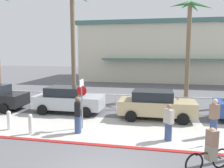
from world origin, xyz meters
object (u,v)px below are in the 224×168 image
(palm_tree_2, at_px, (190,29))
(car_silver_1, at_px, (68,99))
(bollard_2, at_px, (9,120))
(car_tan_2, at_px, (156,104))
(pedestrian_0, at_px, (214,119))
(palm_tree_1, at_px, (73,22))
(bollard_0, at_px, (31,124))
(stop_sign_bike_lane, at_px, (82,97))
(pedestrian_1, at_px, (78,116))
(cyclist_black_0, at_px, (210,150))
(pedestrian_2, at_px, (169,124))

(palm_tree_2, xyz_separation_m, car_silver_1, (-8.07, -6.46, -4.87))
(bollard_2, xyz_separation_m, car_tan_2, (7.25, 3.44, 0.35))
(pedestrian_0, bearing_deg, palm_tree_1, 142.07)
(bollard_0, height_order, palm_tree_1, palm_tree_1)
(stop_sign_bike_lane, relative_size, pedestrian_1, 1.41)
(palm_tree_2, xyz_separation_m, cyclist_black_0, (-0.63, -12.49, -5.04))
(stop_sign_bike_lane, height_order, pedestrian_2, stop_sign_bike_lane)
(car_silver_1, bearing_deg, bollard_0, -93.64)
(pedestrian_1, bearing_deg, car_silver_1, 118.38)
(stop_sign_bike_lane, distance_m, palm_tree_2, 11.88)
(bollard_2, relative_size, pedestrian_1, 0.55)
(stop_sign_bike_lane, bearing_deg, bollard_0, -149.21)
(cyclist_black_0, xyz_separation_m, pedestrian_2, (-1.26, 2.37, 0.08))
(stop_sign_bike_lane, relative_size, car_silver_1, 0.58)
(car_tan_2, height_order, pedestrian_2, car_tan_2)
(pedestrian_0, bearing_deg, palm_tree_2, 91.16)
(pedestrian_0, relative_size, pedestrian_2, 1.08)
(stop_sign_bike_lane, distance_m, pedestrian_0, 6.42)
(car_tan_2, distance_m, pedestrian_0, 3.61)
(stop_sign_bike_lane, xyz_separation_m, cyclist_black_0, (5.55, -3.19, -0.98))
(palm_tree_1, bearing_deg, pedestrian_2, -48.11)
(pedestrian_0, bearing_deg, bollard_2, -174.14)
(bollard_0, xyz_separation_m, palm_tree_2, (8.34, 10.59, 5.22))
(cyclist_black_0, distance_m, pedestrian_2, 2.69)
(bollard_2, xyz_separation_m, car_silver_1, (1.66, 3.76, 0.35))
(car_tan_2, relative_size, cyclist_black_0, 2.76)
(stop_sign_bike_lane, xyz_separation_m, car_tan_2, (3.69, 2.51, -0.81))
(palm_tree_2, bearing_deg, pedestrian_2, -100.59)
(palm_tree_2, relative_size, pedestrian_1, 4.39)
(cyclist_black_0, height_order, pedestrian_2, pedestrian_2)
(stop_sign_bike_lane, height_order, bollard_0, stop_sign_bike_lane)
(car_tan_2, height_order, pedestrian_1, pedestrian_1)
(stop_sign_bike_lane, distance_m, bollard_0, 2.77)
(pedestrian_0, bearing_deg, cyclist_black_0, -103.94)
(stop_sign_bike_lane, distance_m, pedestrian_2, 4.45)
(car_tan_2, height_order, pedestrian_0, pedestrian_0)
(stop_sign_bike_lane, distance_m, car_silver_1, 3.51)
(bollard_0, distance_m, pedestrian_1, 2.28)
(cyclist_black_0, relative_size, pedestrian_1, 0.88)
(bollard_0, height_order, car_silver_1, car_silver_1)
(cyclist_black_0, height_order, pedestrian_0, pedestrian_0)
(bollard_2, bearing_deg, pedestrian_1, 3.55)
(palm_tree_1, xyz_separation_m, car_tan_2, (6.93, -5.07, -5.45))
(pedestrian_2, bearing_deg, car_tan_2, 100.19)
(stop_sign_bike_lane, xyz_separation_m, palm_tree_1, (-3.25, 7.58, 4.64))
(palm_tree_1, height_order, pedestrian_1, palm_tree_1)
(pedestrian_1, bearing_deg, palm_tree_1, 111.51)
(car_silver_1, xyz_separation_m, pedestrian_1, (1.91, -3.54, -0.02))
(cyclist_black_0, bearing_deg, pedestrian_1, 155.83)
(bollard_0, bearing_deg, car_tan_2, 33.01)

